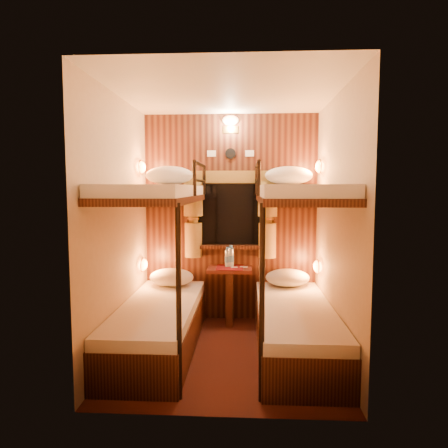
# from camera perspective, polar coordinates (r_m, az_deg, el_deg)

# --- Properties ---
(floor) EXTENTS (2.10, 2.10, 0.00)m
(floor) POSITION_cam_1_polar(r_m,az_deg,el_deg) (3.95, 0.28, -17.99)
(floor) COLOR #3C1810
(floor) RESTS_ON ground
(ceiling) EXTENTS (2.10, 2.10, 0.00)m
(ceiling) POSITION_cam_1_polar(r_m,az_deg,el_deg) (3.73, 0.29, 18.28)
(ceiling) COLOR silver
(ceiling) RESTS_ON wall_back
(wall_back) EXTENTS (2.40, 0.00, 2.40)m
(wall_back) POSITION_cam_1_polar(r_m,az_deg,el_deg) (4.70, 0.94, 0.85)
(wall_back) COLOR #C6B293
(wall_back) RESTS_ON floor
(wall_front) EXTENTS (2.40, 0.00, 2.40)m
(wall_front) POSITION_cam_1_polar(r_m,az_deg,el_deg) (2.61, -0.89, -2.62)
(wall_front) COLOR #C6B293
(wall_front) RESTS_ON floor
(wall_left) EXTENTS (0.00, 2.40, 2.40)m
(wall_left) POSITION_cam_1_polar(r_m,az_deg,el_deg) (3.83, -14.82, -0.30)
(wall_left) COLOR #C6B293
(wall_left) RESTS_ON floor
(wall_right) EXTENTS (0.00, 2.40, 2.40)m
(wall_right) POSITION_cam_1_polar(r_m,az_deg,el_deg) (3.74, 15.79, -0.46)
(wall_right) COLOR #C6B293
(wall_right) RESTS_ON floor
(back_panel) EXTENTS (2.00, 0.03, 2.40)m
(back_panel) POSITION_cam_1_polar(r_m,az_deg,el_deg) (4.68, 0.93, 0.83)
(back_panel) COLOR black
(back_panel) RESTS_ON floor
(bunk_left) EXTENTS (0.72, 1.90, 1.82)m
(bunk_left) POSITION_cam_1_polar(r_m,az_deg,el_deg) (3.92, -9.31, -9.61)
(bunk_left) COLOR black
(bunk_left) RESTS_ON floor
(bunk_right) EXTENTS (0.72, 1.90, 1.82)m
(bunk_right) POSITION_cam_1_polar(r_m,az_deg,el_deg) (3.86, 10.14, -9.87)
(bunk_right) COLOR black
(bunk_right) RESTS_ON floor
(window) EXTENTS (1.00, 0.12, 0.79)m
(window) POSITION_cam_1_polar(r_m,az_deg,el_deg) (4.65, 0.91, 0.57)
(window) COLOR black
(window) RESTS_ON back_panel
(curtains) EXTENTS (1.10, 0.22, 1.00)m
(curtains) POSITION_cam_1_polar(r_m,az_deg,el_deg) (4.61, 0.90, 1.56)
(curtains) COLOR olive
(curtains) RESTS_ON back_panel
(back_fixtures) EXTENTS (0.54, 0.09, 0.48)m
(back_fixtures) POSITION_cam_1_polar(r_m,az_deg,el_deg) (4.68, 0.93, 13.67)
(back_fixtures) COLOR black
(back_fixtures) RESTS_ON back_panel
(reading_lamps) EXTENTS (2.00, 0.20, 1.25)m
(reading_lamps) POSITION_cam_1_polar(r_m,az_deg,el_deg) (4.34, 0.75, 1.03)
(reading_lamps) COLOR orange
(reading_lamps) RESTS_ON wall_left
(table) EXTENTS (0.50, 0.34, 0.66)m
(table) POSITION_cam_1_polar(r_m,az_deg,el_deg) (4.62, 0.82, -9.09)
(table) COLOR #5F2515
(table) RESTS_ON floor
(bottle_left) EXTENTS (0.07, 0.07, 0.25)m
(bottle_left) POSITION_cam_1_polar(r_m,az_deg,el_deg) (4.59, 0.99, -4.81)
(bottle_left) COLOR #99BFE5
(bottle_left) RESTS_ON table
(bottle_right) EXTENTS (0.07, 0.07, 0.23)m
(bottle_right) POSITION_cam_1_polar(r_m,az_deg,el_deg) (4.60, 0.51, -4.92)
(bottle_right) COLOR #99BFE5
(bottle_right) RESTS_ON table
(sachet_a) EXTENTS (0.10, 0.08, 0.01)m
(sachet_a) POSITION_cam_1_polar(r_m,az_deg,el_deg) (4.59, 2.85, -6.14)
(sachet_a) COLOR silver
(sachet_a) RESTS_ON table
(sachet_b) EXTENTS (0.09, 0.07, 0.01)m
(sachet_b) POSITION_cam_1_polar(r_m,az_deg,el_deg) (4.56, 1.47, -6.22)
(sachet_b) COLOR silver
(sachet_b) RESTS_ON table
(pillow_lower_left) EXTENTS (0.50, 0.35, 0.19)m
(pillow_lower_left) POSITION_cam_1_polar(r_m,az_deg,el_deg) (4.56, -7.49, -7.54)
(pillow_lower_left) COLOR silver
(pillow_lower_left) RESTS_ON bunk_left
(pillow_lower_right) EXTENTS (0.49, 0.35, 0.19)m
(pillow_lower_right) POSITION_cam_1_polar(r_m,az_deg,el_deg) (4.56, 9.06, -7.58)
(pillow_lower_right) COLOR silver
(pillow_lower_right) RESTS_ON bunk_right
(pillow_upper_left) EXTENTS (0.52, 0.37, 0.20)m
(pillow_upper_left) POSITION_cam_1_polar(r_m,az_deg,el_deg) (4.40, -7.80, 6.88)
(pillow_upper_left) COLOR silver
(pillow_upper_left) RESTS_ON bunk_left
(pillow_upper_right) EXTENTS (0.52, 0.37, 0.20)m
(pillow_upper_right) POSITION_cam_1_polar(r_m,az_deg,el_deg) (4.46, 9.25, 6.84)
(pillow_upper_right) COLOR silver
(pillow_upper_right) RESTS_ON bunk_right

